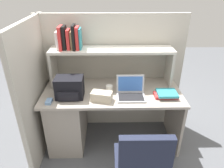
# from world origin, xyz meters

# --- Properties ---
(ground_plane) EXTENTS (8.00, 8.00, 0.00)m
(ground_plane) POSITION_xyz_m (0.00, 0.00, 0.00)
(ground_plane) COLOR #595B60
(desk) EXTENTS (1.60, 0.70, 0.73)m
(desk) POSITION_xyz_m (-0.39, 0.00, 0.40)
(desk) COLOR #AAA093
(desk) RESTS_ON ground_plane
(cubicle_partition_rear) EXTENTS (1.84, 0.05, 1.55)m
(cubicle_partition_rear) POSITION_xyz_m (0.00, 0.38, 0.78)
(cubicle_partition_rear) COLOR #B2ADA0
(cubicle_partition_rear) RESTS_ON ground_plane
(cubicle_partition_left) EXTENTS (0.05, 1.06, 1.55)m
(cubicle_partition_left) POSITION_xyz_m (-0.85, -0.05, 0.78)
(cubicle_partition_left) COLOR #B2ADA0
(cubicle_partition_left) RESTS_ON ground_plane
(overhead_hutch) EXTENTS (1.44, 0.28, 0.45)m
(overhead_hutch) POSITION_xyz_m (0.00, 0.20, 1.08)
(overhead_hutch) COLOR #BCB7AC
(overhead_hutch) RESTS_ON desk
(reference_books_on_shelf) EXTENTS (0.28, 0.19, 0.27)m
(reference_books_on_shelf) POSITION_xyz_m (-0.48, 0.20, 1.30)
(reference_books_on_shelf) COLOR white
(reference_books_on_shelf) RESTS_ON overhead_hutch
(laptop) EXTENTS (0.31, 0.25, 0.22)m
(laptop) POSITION_xyz_m (0.21, -0.12, 0.78)
(laptop) COLOR #B7BABF
(laptop) RESTS_ON desk
(backpack) EXTENTS (0.30, 0.23, 0.23)m
(backpack) POSITION_xyz_m (-0.46, -0.12, 0.84)
(backpack) COLOR black
(backpack) RESTS_ON desk
(computer_mouse) EXTENTS (0.06, 0.10, 0.03)m
(computer_mouse) POSITION_xyz_m (-0.67, -0.24, 0.75)
(computer_mouse) COLOR #7299C6
(computer_mouse) RESTS_ON desk
(paper_cup) EXTENTS (0.08, 0.08, 0.08)m
(paper_cup) POSITION_xyz_m (-0.03, -0.01, 0.77)
(paper_cup) COLOR white
(paper_cup) RESTS_ON desk
(tissue_box) EXTENTS (0.24, 0.17, 0.10)m
(tissue_box) POSITION_xyz_m (-0.11, -0.20, 0.78)
(tissue_box) COLOR #BFB299
(tissue_box) RESTS_ON desk
(desk_book_stack) EXTENTS (0.25, 0.19, 0.06)m
(desk_book_stack) POSITION_xyz_m (0.60, -0.13, 0.76)
(desk_book_stack) COLOR red
(desk_book_stack) RESTS_ON desk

